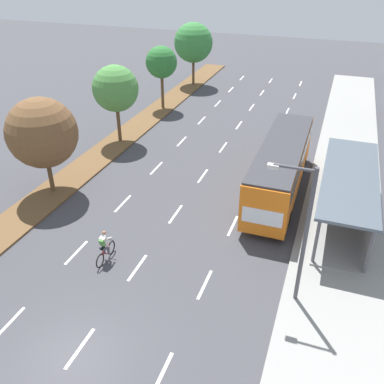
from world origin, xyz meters
name	(u,v)px	position (x,y,z in m)	size (l,w,h in m)	color
ground_plane	(71,360)	(0.00, 0.00, 0.00)	(140.00, 140.00, 0.00)	#424247
median_strip	(124,137)	(-8.30, 20.00, 0.06)	(2.60, 52.00, 0.12)	brown
sidewalk_right	(346,170)	(9.25, 20.00, 0.07)	(4.50, 52.00, 0.15)	gray
lane_divider_left	(170,154)	(-3.50, 18.36, 0.00)	(0.14, 47.72, 0.01)	white
lane_divider_center	(214,161)	(0.00, 18.36, 0.00)	(0.14, 47.72, 0.01)	white
lane_divider_right	(260,168)	(3.50, 18.36, 0.00)	(0.14, 47.72, 0.01)	white
bus_shelter	(352,194)	(9.53, 13.29, 1.87)	(2.90, 9.88, 2.86)	gray
bus	(281,164)	(5.25, 15.32, 2.07)	(2.54, 11.29, 3.37)	orange
cyclist	(105,247)	(-1.74, 5.68, 0.79)	(0.46, 1.82, 1.71)	black
median_tree_second	(42,133)	(-8.38, 10.50, 4.07)	(4.24, 4.24, 6.08)	brown
median_tree_third	(115,89)	(-8.18, 19.16, 4.35)	(3.53, 3.53, 6.01)	brown
median_tree_fourth	(161,62)	(-8.12, 27.81, 4.42)	(2.93, 2.93, 5.79)	brown
median_tree_fifth	(193,43)	(-8.06, 36.46, 4.64)	(4.23, 4.23, 6.64)	brown
streetlight	(302,228)	(7.42, 6.08, 3.89)	(1.91, 0.24, 6.50)	#4C4C51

